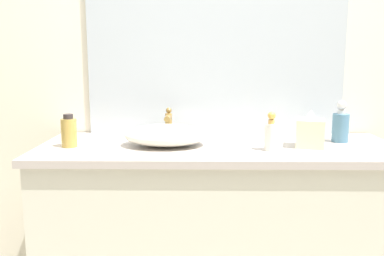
{
  "coord_description": "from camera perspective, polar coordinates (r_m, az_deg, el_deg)",
  "views": [
    {
      "loc": [
        -0.15,
        -1.4,
        1.28
      ],
      "look_at": [
        -0.18,
        0.37,
        0.97
      ],
      "focal_mm": 38.32,
      "sensor_mm": 36.0,
      "label": 1
    }
  ],
  "objects": [
    {
      "name": "sink_basin",
      "position": [
        1.82,
        -3.64,
        -0.98
      ],
      "size": [
        0.37,
        0.27,
        0.09
      ],
      "primitive_type": "ellipsoid",
      "color": "silver",
      "rests_on": "vanity_counter"
    },
    {
      "name": "lotion_bottle",
      "position": [
        1.75,
        10.95,
        -0.89
      ],
      "size": [
        0.06,
        0.06,
        0.16
      ],
      "color": "white",
      "rests_on": "vanity_counter"
    },
    {
      "name": "perfume_bottle",
      "position": [
        1.86,
        -16.75,
        -0.51
      ],
      "size": [
        0.07,
        0.07,
        0.14
      ],
      "color": "#B29243",
      "rests_on": "vanity_counter"
    },
    {
      "name": "faucet",
      "position": [
        1.96,
        -3.32,
        0.89
      ],
      "size": [
        0.03,
        0.14,
        0.15
      ],
      "color": "olive",
      "rests_on": "vanity_counter"
    },
    {
      "name": "vanity_counter",
      "position": [
        1.98,
        3.48,
        -15.03
      ],
      "size": [
        1.59,
        0.59,
        0.89
      ],
      "color": "beige",
      "rests_on": "ground"
    },
    {
      "name": "soap_dispenser",
      "position": [
        2.01,
        19.97,
        0.39
      ],
      "size": [
        0.07,
        0.07,
        0.19
      ],
      "color": "teal",
      "rests_on": "vanity_counter"
    },
    {
      "name": "wall_mirror_panel",
      "position": [
        2.1,
        3.38,
        13.73
      ],
      "size": [
        1.29,
        0.01,
        1.06
      ],
      "primitive_type": "cube",
      "color": "#B2BCC6",
      "rests_on": "vanity_counter"
    },
    {
      "name": "bathroom_wall_rear",
      "position": [
        2.14,
        4.96,
        10.36
      ],
      "size": [
        6.0,
        0.06,
        2.6
      ],
      "primitive_type": "cube",
      "color": "silver",
      "rests_on": "ground"
    },
    {
      "name": "tissue_box",
      "position": [
        1.85,
        16.13,
        -0.45
      ],
      "size": [
        0.14,
        0.14,
        0.16
      ],
      "color": "beige",
      "rests_on": "vanity_counter"
    }
  ]
}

